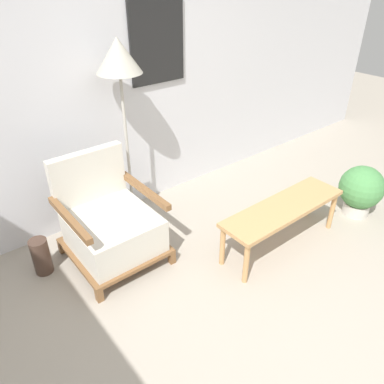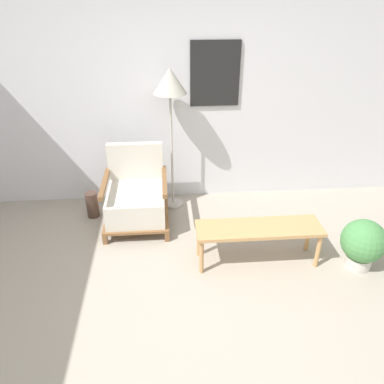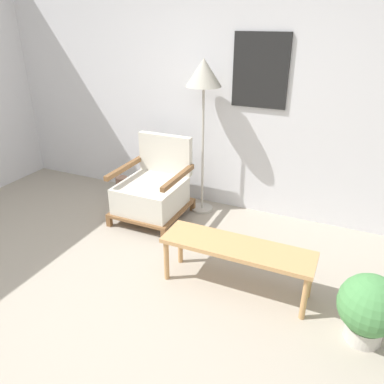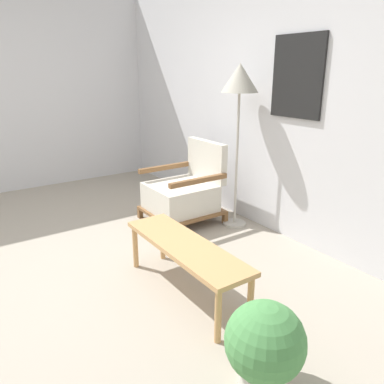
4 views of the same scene
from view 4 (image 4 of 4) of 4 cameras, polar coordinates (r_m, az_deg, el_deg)
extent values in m
plane|color=#A89E8E|center=(3.26, -20.27, -12.71)|extent=(14.00, 14.00, 0.00)
cube|color=silver|center=(3.93, 10.92, 14.06)|extent=(8.00, 0.06, 2.70)
cube|color=black|center=(3.59, 15.73, 16.55)|extent=(0.56, 0.02, 0.72)
cube|color=silver|center=(5.64, -24.23, 14.01)|extent=(0.06, 8.00, 2.70)
cube|color=brown|center=(4.30, -7.90, -3.22)|extent=(0.05, 0.05, 0.11)
cube|color=brown|center=(3.76, -3.33, -6.29)|extent=(0.05, 0.05, 0.11)
cube|color=brown|center=(4.63, -0.13, -1.45)|extent=(0.05, 0.05, 0.11)
cube|color=brown|center=(4.14, 5.03, -3.99)|extent=(0.05, 0.05, 0.11)
cube|color=brown|center=(4.17, -1.57, -2.74)|extent=(0.71, 0.75, 0.03)
cube|color=silver|center=(4.10, -1.83, -0.74)|extent=(0.63, 0.65, 0.29)
cube|color=silver|center=(4.20, 2.24, 4.85)|extent=(0.63, 0.08, 0.44)
cube|color=brown|center=(4.30, -3.98, 3.79)|extent=(0.05, 0.69, 0.05)
cube|color=brown|center=(3.78, 1.06, 1.76)|extent=(0.05, 0.69, 0.05)
cylinder|color=#B7B2A8|center=(4.12, 6.47, -4.75)|extent=(0.25, 0.25, 0.03)
cylinder|color=#B7B2A8|center=(3.91, 6.83, 4.73)|extent=(0.03, 0.03, 1.37)
cone|color=#B2AD9E|center=(3.80, 7.32, 16.88)|extent=(0.37, 0.37, 0.27)
cube|color=tan|center=(2.75, -1.07, -8.20)|extent=(1.21, 0.35, 0.04)
cylinder|color=tan|center=(3.23, -8.63, -8.25)|extent=(0.04, 0.04, 0.37)
cylinder|color=tan|center=(2.40, 3.99, -18.35)|extent=(0.04, 0.04, 0.37)
cylinder|color=tan|center=(3.34, -4.51, -7.17)|extent=(0.04, 0.04, 0.37)
cylinder|color=tan|center=(2.55, 8.89, -16.17)|extent=(0.04, 0.04, 0.37)
cylinder|color=#473328|center=(4.69, -2.95, 0.10)|extent=(0.14, 0.14, 0.31)
cylinder|color=beige|center=(2.24, 10.65, -26.18)|extent=(0.25, 0.25, 0.12)
sphere|color=#4C8E4C|center=(2.08, 11.06, -21.45)|extent=(0.42, 0.42, 0.42)
camera|label=1|loc=(4.33, -39.93, 21.24)|focal=35.00mm
camera|label=2|loc=(3.42, -67.48, 21.82)|focal=35.00mm
camera|label=3|loc=(1.77, -77.26, 18.49)|focal=35.00mm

